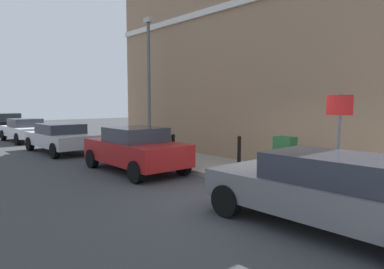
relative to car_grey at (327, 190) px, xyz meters
name	(u,v)px	position (x,y,z in m)	size (l,w,h in m)	color
ground	(251,198)	(0.60, 2.17, -0.72)	(80.00, 80.00, 0.00)	#38383A
sidewalk	(164,156)	(2.51, 8.17, -0.65)	(2.58, 30.00, 0.15)	gray
corner_building	(264,51)	(7.03, 6.65, 3.84)	(6.57, 12.96, 9.13)	#937256
car_grey	(327,190)	(0.00, 0.00, 0.00)	(1.86, 4.36, 1.36)	slate
car_red	(135,149)	(0.20, 6.66, 0.03)	(1.97, 4.09, 1.45)	maroon
car_silver	(61,137)	(-0.07, 12.51, -0.02)	(2.04, 4.22, 1.31)	#B7B7BC
car_white	(25,130)	(-0.06, 18.15, -0.03)	(1.86, 4.05, 1.34)	silver
car_black	(6,124)	(0.16, 23.59, 0.05)	(1.97, 3.94, 1.51)	black
utility_cabinet	(285,158)	(2.55, 2.54, -0.04)	(0.46, 0.61, 1.15)	#1E4C28
bollard_near_cabinet	(239,151)	(2.65, 4.31, -0.02)	(0.14, 0.14, 1.04)	black
bollard_far_kerb	(173,148)	(1.47, 6.25, -0.02)	(0.14, 0.14, 1.04)	black
street_sign	(339,130)	(1.69, 0.62, 0.94)	(0.08, 0.60, 2.30)	#59595B
lamppost	(149,78)	(2.74, 9.56, 2.58)	(0.20, 0.44, 5.72)	#59595B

